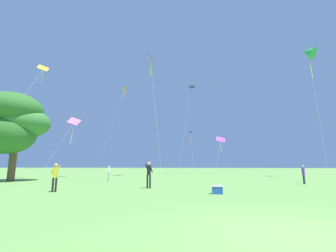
# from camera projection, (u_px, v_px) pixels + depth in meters

# --- Properties ---
(ground_plane) EXTENTS (400.00, 400.00, 0.00)m
(ground_plane) POSITION_uv_depth(u_px,v_px,m) (292.00, 234.00, 4.96)
(ground_plane) COLOR #669947
(kite_blue_delta) EXTENTS (1.93, 10.67, 9.06)m
(kite_blue_delta) POSITION_uv_depth(u_px,v_px,m) (190.00, 132.00, 47.40)
(kite_blue_delta) COLOR blue
(kite_blue_delta) RESTS_ON ground_plane
(kite_yellow_diamond) EXTENTS (2.66, 9.76, 13.72)m
(kite_yellow_diamond) POSITION_uv_depth(u_px,v_px,m) (41.00, 73.00, 27.15)
(kite_yellow_diamond) COLOR yellow
(kite_yellow_diamond) RESTS_ON ground_plane
(kite_purple_streamer) EXTENTS (2.61, 10.79, 7.65)m
(kite_purple_streamer) POSITION_uv_depth(u_px,v_px,m) (221.00, 141.00, 46.93)
(kite_purple_streamer) COLOR purple
(kite_purple_streamer) RESTS_ON ground_plane
(kite_green_small) EXTENTS (3.84, 8.40, 18.39)m
(kite_green_small) POSITION_uv_depth(u_px,v_px,m) (308.00, 53.00, 32.19)
(kite_green_small) COLOR green
(kite_green_small) RESTS_ON ground_plane
(kite_black_large) EXTENTS (3.10, 7.80, 19.60)m
(kite_black_large) POSITION_uv_depth(u_px,v_px,m) (191.00, 91.00, 50.86)
(kite_black_large) COLOR black
(kite_black_large) RESTS_ON ground_plane
(kite_red_high) EXTENTS (4.05, 7.85, 19.21)m
(kite_red_high) POSITION_uv_depth(u_px,v_px,m) (151.00, 61.00, 35.19)
(kite_red_high) COLOR red
(kite_red_high) RESTS_ON ground_plane
(kite_pink_low) EXTENTS (1.62, 5.53, 8.30)m
(kite_pink_low) POSITION_uv_depth(u_px,v_px,m) (73.00, 126.00, 31.47)
(kite_pink_low) COLOR pink
(kite_pink_low) RESTS_ON ground_plane
(kite_orange_box) EXTENTS (3.54, 5.70, 19.25)m
(kite_orange_box) POSITION_uv_depth(u_px,v_px,m) (124.00, 90.00, 51.28)
(kite_orange_box) COLOR orange
(kite_orange_box) RESTS_ON ground_plane
(person_with_spool) EXTENTS (0.52, 0.24, 1.62)m
(person_with_spool) POSITION_uv_depth(u_px,v_px,m) (55.00, 175.00, 13.22)
(person_with_spool) COLOR black
(person_with_spool) RESTS_ON ground_plane
(person_near_tree) EXTENTS (0.56, 0.24, 1.74)m
(person_near_tree) POSITION_uv_depth(u_px,v_px,m) (149.00, 172.00, 15.35)
(person_near_tree) COLOR black
(person_near_tree) RESTS_ON ground_plane
(person_in_red_shirt) EXTENTS (0.28, 0.47, 1.53)m
(person_in_red_shirt) POSITION_uv_depth(u_px,v_px,m) (109.00, 172.00, 23.00)
(person_in_red_shirt) COLOR gray
(person_in_red_shirt) RESTS_ON ground_plane
(person_foreground_watcher) EXTENTS (0.21, 0.50, 1.55)m
(person_foreground_watcher) POSITION_uv_depth(u_px,v_px,m) (303.00, 173.00, 18.95)
(person_foreground_watcher) COLOR #2D3351
(person_foreground_watcher) RESTS_ON ground_plane
(tree_left_oak) EXTENTS (6.04, 6.29, 8.71)m
(tree_left_oak) POSITION_uv_depth(u_px,v_px,m) (13.00, 122.00, 22.77)
(tree_left_oak) COLOR brown
(tree_left_oak) RESTS_ON ground_plane
(picnic_cooler) EXTENTS (0.60, 0.40, 0.44)m
(picnic_cooler) POSITION_uv_depth(u_px,v_px,m) (217.00, 190.00, 12.14)
(picnic_cooler) COLOR #2351B2
(picnic_cooler) RESTS_ON ground_plane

